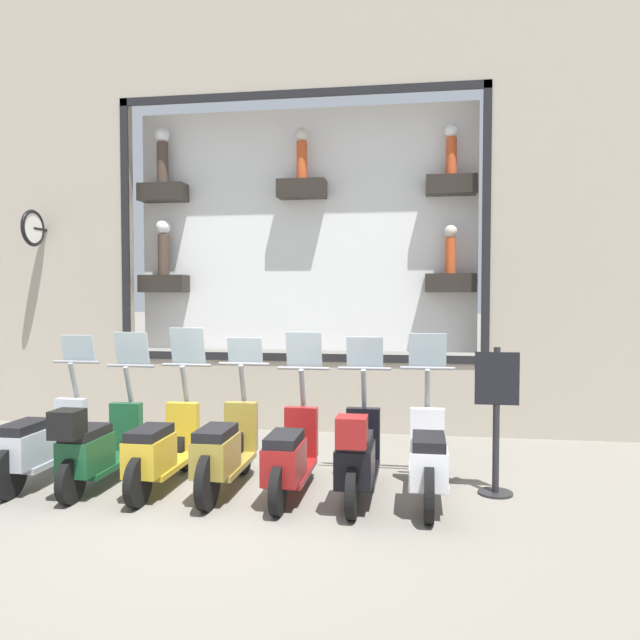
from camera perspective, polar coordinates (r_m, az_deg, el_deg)
The scene contains 10 objects.
ground_plane at distance 6.53m, azimuth -7.89°, elevation -16.43°, with size 120.00×120.00×0.00m, color gray.
building_facade at distance 10.27m, azimuth -1.84°, elevation 21.94°, with size 1.21×36.00×10.83m.
scooter_white_0 at distance 6.50m, azimuth 9.85°, elevation -12.46°, with size 1.81×0.61×1.66m.
scooter_black_1 at distance 6.45m, azimuth 3.43°, elevation -12.26°, with size 1.80×0.60×1.62m.
scooter_red_2 at distance 6.63m, azimuth -2.77°, elevation -12.28°, with size 1.80×0.60×1.67m.
scooter_olive_3 at distance 6.80m, azimuth -8.74°, elevation -11.74°, with size 1.81×0.60×1.59m.
scooter_yellow_4 at distance 7.04m, azimuth -14.35°, elevation -11.38°, with size 1.80×0.60×1.70m.
scooter_green_5 at distance 7.28m, azimuth -19.79°, elevation -10.79°, with size 1.79×0.60×1.64m.
scooter_silver_6 at distance 7.70m, azimuth -24.24°, elevation -10.31°, with size 1.81×0.61×1.60m.
shop_sign_post at distance 6.84m, azimuth 15.83°, elevation -8.45°, with size 0.36×0.45×1.55m.
Camera 1 is at (-5.91, -1.79, 2.11)m, focal length 35.00 mm.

